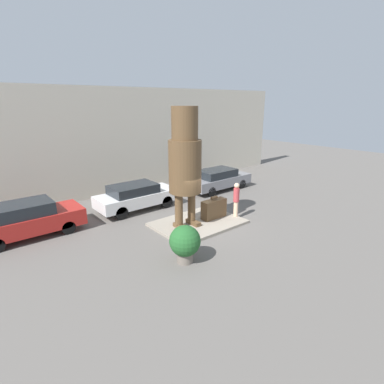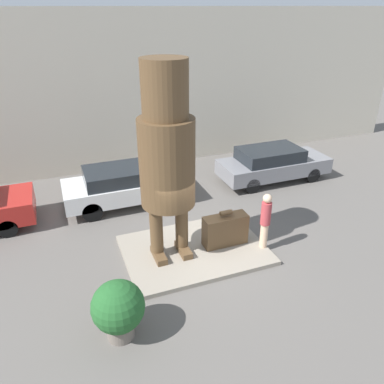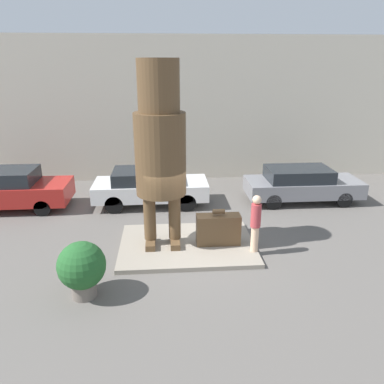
{
  "view_description": "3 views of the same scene",
  "coord_description": "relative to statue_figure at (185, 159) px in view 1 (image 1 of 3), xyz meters",
  "views": [
    {
      "loc": [
        -8.83,
        -10.25,
        5.77
      ],
      "look_at": [
        -0.2,
        0.23,
        1.63
      ],
      "focal_mm": 28.0,
      "sensor_mm": 36.0,
      "label": 1
    },
    {
      "loc": [
        -3.38,
        -8.62,
        6.64
      ],
      "look_at": [
        -0.12,
        -0.12,
        2.09
      ],
      "focal_mm": 35.0,
      "sensor_mm": 36.0,
      "label": 2
    },
    {
      "loc": [
        -0.64,
        -10.45,
        5.5
      ],
      "look_at": [
        0.14,
        -0.11,
        1.85
      ],
      "focal_mm": 35.0,
      "sensor_mm": 36.0,
      "label": 3
    }
  ],
  "objects": [
    {
      "name": "planter_pot",
      "position": [
        -1.94,
        -2.43,
        -2.51
      ],
      "size": [
        1.17,
        1.17,
        1.44
      ],
      "color": "#70665B",
      "rests_on": "ground_plane"
    },
    {
      "name": "giant_suitcase",
      "position": [
        1.71,
        -0.13,
        -2.71
      ],
      "size": [
        1.34,
        0.48,
        1.14
      ],
      "color": "brown",
      "rests_on": "pedestal"
    },
    {
      "name": "parked_car_white",
      "position": [
        -0.51,
        3.7,
        -2.52
      ],
      "size": [
        4.48,
        1.8,
        1.46
      ],
      "color": "silver",
      "rests_on": "ground_plane"
    },
    {
      "name": "statue_figure",
      "position": [
        0.0,
        0.0,
        0.0
      ],
      "size": [
        1.47,
        1.47,
        5.44
      ],
      "color": "brown",
      "rests_on": "pedestal"
    },
    {
      "name": "parked_car_grey",
      "position": [
        5.67,
        3.62,
        -2.56
      ],
      "size": [
        4.61,
        1.77,
        1.42
      ],
      "color": "gray",
      "rests_on": "ground_plane"
    },
    {
      "name": "parked_car_red",
      "position": [
        -5.92,
        3.67,
        -2.49
      ],
      "size": [
        4.49,
        1.81,
        1.59
      ],
      "color": "#B2231E",
      "rests_on": "ground_plane"
    },
    {
      "name": "building_backdrop",
      "position": [
        0.75,
        7.46,
        -0.01
      ],
      "size": [
        28.0,
        0.6,
        6.62
      ],
      "color": "beige",
      "rests_on": "ground_plane"
    },
    {
      "name": "ground_plane",
      "position": [
        0.75,
        -0.04,
        -3.32
      ],
      "size": [
        60.0,
        60.0,
        0.0
      ],
      "primitive_type": "plane",
      "color": "#605B56"
    },
    {
      "name": "tourist",
      "position": [
        2.71,
        -0.69,
        -2.22
      ],
      "size": [
        0.3,
        0.3,
        1.75
      ],
      "color": "beige",
      "rests_on": "pedestal"
    },
    {
      "name": "pedestal",
      "position": [
        0.75,
        -0.04,
        -3.25
      ],
      "size": [
        4.15,
        2.99,
        0.13
      ],
      "color": "gray",
      "rests_on": "ground_plane"
    }
  ]
}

